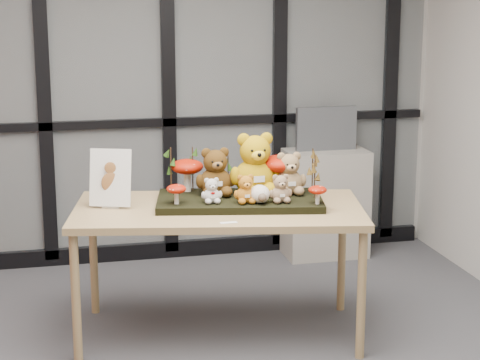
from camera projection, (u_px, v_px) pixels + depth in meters
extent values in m
plane|color=#B8B5AE|center=(106.00, 76.00, 6.31)|extent=(5.00, 0.00, 5.00)
cube|color=#2D383F|center=(107.00, 76.00, 6.28)|extent=(4.90, 0.02, 2.70)
cube|color=black|center=(113.00, 253.00, 6.58)|extent=(4.90, 0.06, 0.12)
cube|color=black|center=(108.00, 124.00, 6.36)|extent=(4.90, 0.06, 0.06)
cube|color=black|center=(43.00, 78.00, 6.18)|extent=(0.10, 0.06, 2.70)
cube|color=black|center=(168.00, 75.00, 6.38)|extent=(0.10, 0.06, 2.70)
cube|color=black|center=(280.00, 72.00, 6.56)|extent=(0.10, 0.06, 2.70)
cube|color=black|center=(391.00, 69.00, 6.76)|extent=(0.10, 0.06, 2.70)
cube|color=#A58359|center=(218.00, 211.00, 5.06)|extent=(1.81, 1.15, 0.04)
cylinder|color=#A58359|center=(76.00, 299.00, 4.76)|extent=(0.05, 0.05, 0.74)
cylinder|color=#A58359|center=(94.00, 257.00, 5.48)|extent=(0.05, 0.05, 0.74)
cylinder|color=#A58359|center=(361.00, 295.00, 4.82)|extent=(0.05, 0.05, 0.74)
cylinder|color=#A58359|center=(342.00, 254.00, 5.54)|extent=(0.05, 0.05, 0.74)
cube|color=black|center=(240.00, 201.00, 5.12)|extent=(1.04, 0.66, 0.04)
cube|color=silver|center=(111.00, 206.00, 5.06)|extent=(0.11, 0.09, 0.01)
cube|color=white|center=(110.00, 178.00, 5.02)|extent=(0.25, 0.15, 0.33)
ellipsoid|color=brown|center=(111.00, 182.00, 5.02)|extent=(0.11, 0.01, 0.12)
ellipsoid|color=brown|center=(110.00, 168.00, 5.00)|extent=(0.07, 0.01, 0.07)
cube|color=white|center=(229.00, 223.00, 4.73)|extent=(0.09, 0.03, 0.00)
cube|color=#9B958A|center=(325.00, 203.00, 6.64)|extent=(0.62, 0.36, 0.82)
cube|color=#4C4F53|center=(326.00, 128.00, 6.53)|extent=(0.47, 0.05, 0.33)
cube|color=black|center=(327.00, 129.00, 6.51)|extent=(0.41, 0.00, 0.27)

